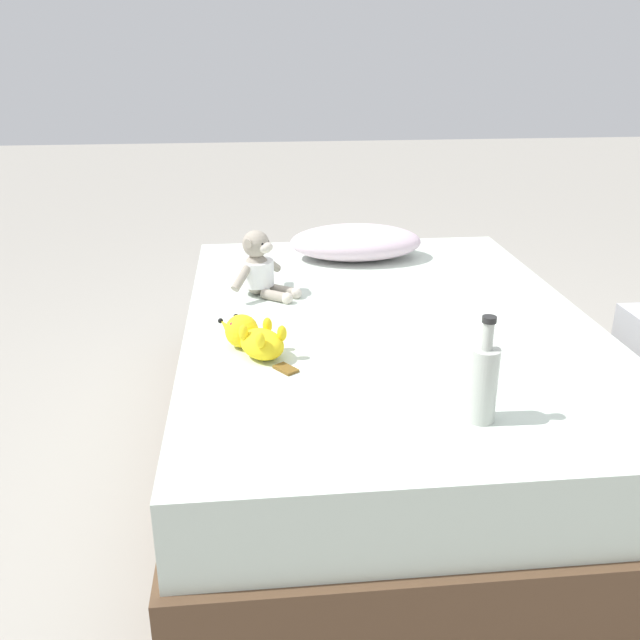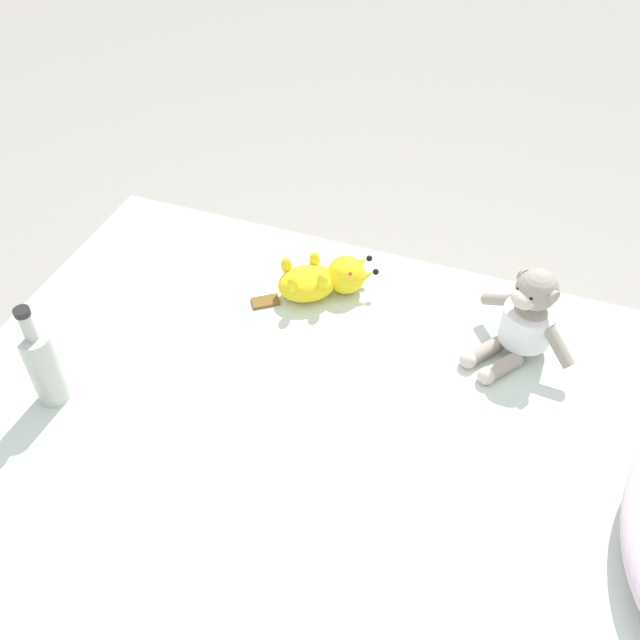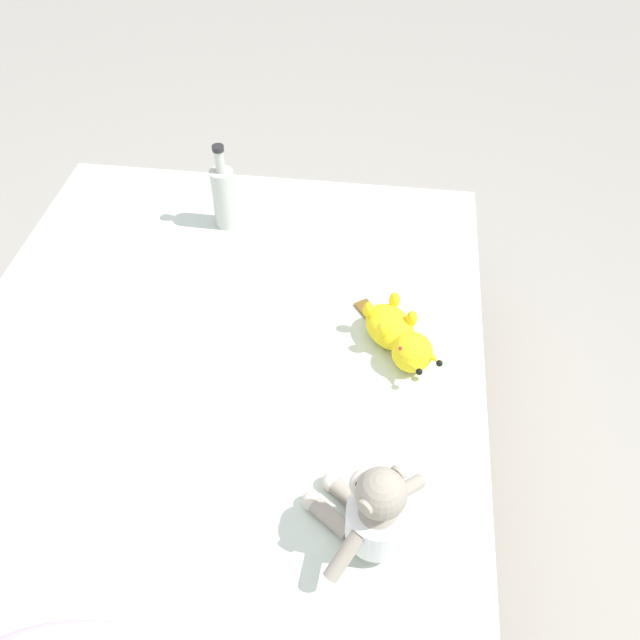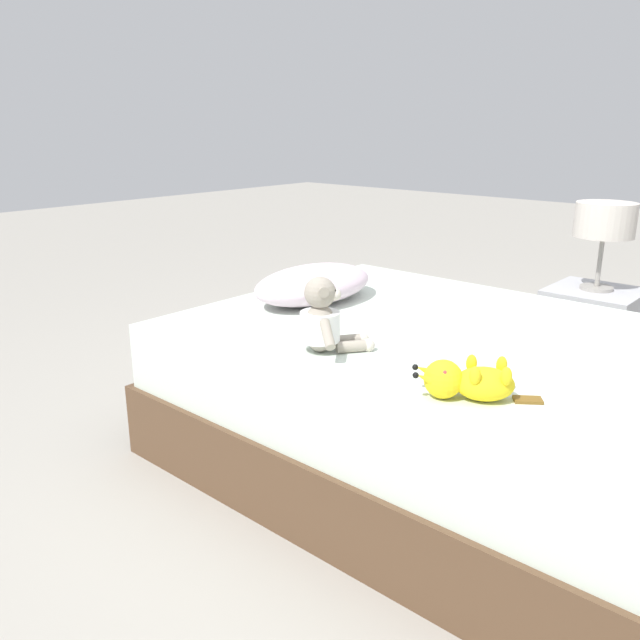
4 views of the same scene
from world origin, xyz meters
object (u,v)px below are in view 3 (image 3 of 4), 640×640
Objects in this scene: plush_monkey at (373,514)px; bed at (212,466)px; glass_bottle at (224,196)px; plush_yellow_creature at (399,337)px.

bed is at bearing -32.21° from plush_monkey.
glass_bottle is at bearing -82.56° from bed.
plush_yellow_creature is at bearing 140.36° from glass_bottle.
plush_monkey is 0.85× the size of plush_yellow_creature.
bed is at bearing 97.44° from glass_bottle.
plush_monkey reaches higher than plush_yellow_creature.
plush_yellow_creature is at bearing -93.37° from plush_monkey.
plush_yellow_creature is at bearing -151.57° from bed.
bed is 6.50× the size of plush_yellow_creature.
glass_bottle is (0.51, -0.95, 0.01)m from plush_monkey.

